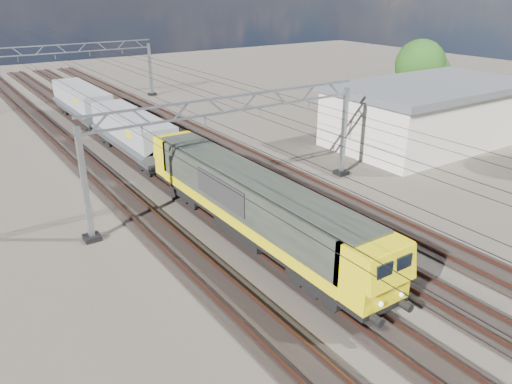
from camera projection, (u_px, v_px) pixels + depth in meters
ground at (270, 224)px, 30.04m from camera, size 160.00×160.00×0.00m
track_outer_west at (180, 251)px, 26.91m from camera, size 2.60×140.00×0.30m
track_loco at (242, 232)px, 28.98m from camera, size 2.60×140.00×0.30m
track_inner_east at (296, 215)px, 31.05m from camera, size 2.60×140.00×0.30m
track_outer_east at (344, 201)px, 33.12m from camera, size 2.60×140.00×0.30m
catenary_gantry_mid at (234, 146)px, 31.61m from camera, size 19.90×0.90×7.11m
catenary_gantry_far at (75, 72)px, 59.19m from camera, size 19.90×0.90×7.11m
overhead_wires at (203, 106)px, 33.97m from camera, size 12.03×140.00×0.53m
locomotive at (250, 201)px, 27.44m from camera, size 2.76×21.10×3.62m
hopper_wagon_lead at (132, 131)px, 41.03m from camera, size 3.38×13.00×3.25m
hopper_wagon_mid at (82, 101)px, 51.90m from camera, size 3.38×13.00×3.25m
industrial_shed at (430, 113)px, 44.97m from camera, size 18.60×10.60×5.40m
tree_far at (423, 67)px, 54.30m from camera, size 5.83×5.43×8.10m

